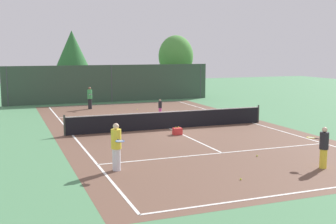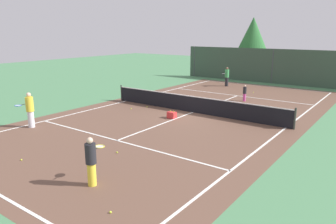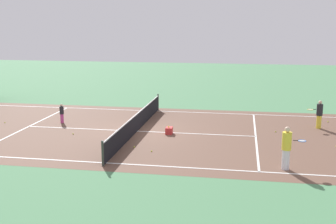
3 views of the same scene
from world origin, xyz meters
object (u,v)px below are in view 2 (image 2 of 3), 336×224
ball_crate (172,115)px  tennis_ball_4 (117,152)px  tennis_ball_1 (147,107)px  tennis_ball_6 (202,100)px  player_0 (245,93)px  tennis_ball_0 (253,93)px  player_2 (30,110)px  player_1 (91,161)px  tennis_ball_5 (21,160)px  tennis_ball_2 (131,109)px  player_3 (227,76)px  tennis_ball_3 (110,212)px

ball_crate → tennis_ball_4: (1.34, -5.66, -0.15)m
tennis_ball_1 → tennis_ball_6: same height
player_0 → tennis_ball_4: 12.39m
ball_crate → tennis_ball_0: size_ratio=7.10×
player_2 → tennis_ball_1: size_ratio=27.15×
tennis_ball_6 → ball_crate: bearing=-79.0°
player_1 → tennis_ball_5: bearing=-176.3°
player_0 → player_2: size_ratio=0.64×
player_0 → tennis_ball_1: 6.98m
tennis_ball_2 → tennis_ball_5: 8.90m
ball_crate → tennis_ball_0: ball_crate is taller
player_3 → tennis_ball_3: size_ratio=25.56×
player_0 → player_3: bearing=127.2°
tennis_ball_1 → player_2: bearing=-105.7°
player_2 → player_3: (2.32, 17.45, -0.05)m
tennis_ball_5 → tennis_ball_2: bearing=104.9°
player_0 → tennis_ball_6: bearing=-145.5°
player_0 → player_3: player_3 is taller
tennis_ball_2 → tennis_ball_4: same height
tennis_ball_2 → player_3: bearing=85.5°
tennis_ball_0 → tennis_ball_3: size_ratio=1.00×
tennis_ball_1 → tennis_ball_5: size_ratio=1.00×
player_1 → ball_crate: size_ratio=3.40×
tennis_ball_5 → ball_crate: bearing=83.0°
tennis_ball_3 → tennis_ball_5: same height
ball_crate → player_0: bearing=77.9°
tennis_ball_2 → tennis_ball_3: 11.95m
tennis_ball_4 → tennis_ball_6: 10.96m
tennis_ball_2 → tennis_ball_5: size_ratio=1.00×
player_3 → tennis_ball_6: (1.43, -6.76, -0.84)m
player_0 → tennis_ball_5: size_ratio=17.34×
player_0 → tennis_ball_1: size_ratio=17.34×
player_3 → tennis_ball_5: (1.39, -20.15, -0.84)m
ball_crate → tennis_ball_0: 10.09m
player_3 → tennis_ball_3: player_3 is taller
player_1 → tennis_ball_0: size_ratio=24.11×
tennis_ball_1 → player_0: bearing=52.3°
player_1 → player_3: size_ratio=0.94×
player_3 → tennis_ball_1: (-0.40, -10.60, -0.84)m
player_1 → tennis_ball_1: size_ratio=24.11×
ball_crate → tennis_ball_2: bearing=175.6°
player_2 → tennis_ball_1: bearing=74.3°
ball_crate → player_2: bearing=-130.0°
tennis_ball_4 → tennis_ball_5: 3.57m
tennis_ball_5 → tennis_ball_6: (0.03, 13.39, 0.00)m
tennis_ball_3 → player_3: bearing=108.0°
tennis_ball_2 → tennis_ball_4: bearing=-51.8°
tennis_ball_5 → tennis_ball_4: bearing=48.7°
player_2 → tennis_ball_0: size_ratio=27.15×
tennis_ball_3 → tennis_ball_2: bearing=129.8°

